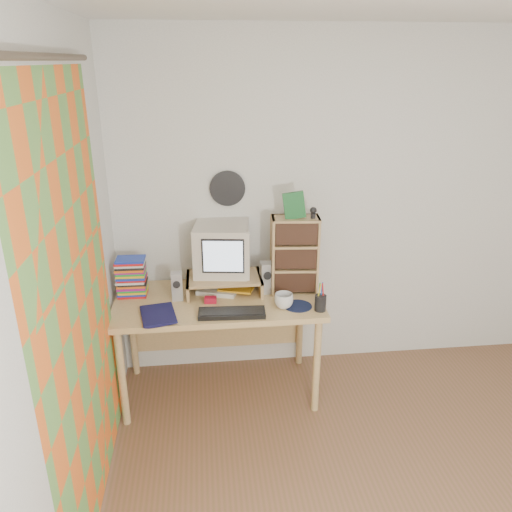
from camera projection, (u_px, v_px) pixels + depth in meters
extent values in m
plane|color=white|center=(354.00, 208.00, 3.67)|extent=(3.50, 0.00, 3.50)
plane|color=white|center=(37.00, 351.00, 1.87)|extent=(0.00, 3.50, 3.50)
plane|color=orange|center=(79.00, 314.00, 2.36)|extent=(0.00, 2.20, 2.20)
cylinder|color=black|center=(227.00, 188.00, 3.49)|extent=(0.25, 0.02, 0.25)
cube|color=#DDB077|center=(218.00, 301.00, 3.41)|extent=(1.40, 0.70, 0.04)
cube|color=#DDB077|center=(218.00, 323.00, 3.85)|extent=(1.33, 0.02, 0.41)
cylinder|color=#DDB077|center=(122.00, 378.00, 3.22)|extent=(0.05, 0.05, 0.71)
cylinder|color=#DDB077|center=(317.00, 366.00, 3.35)|extent=(0.05, 0.05, 0.71)
cylinder|color=#DDB077|center=(133.00, 333.00, 3.75)|extent=(0.05, 0.05, 0.71)
cylinder|color=#DDB077|center=(300.00, 324.00, 3.88)|extent=(0.05, 0.05, 0.71)
cube|color=tan|center=(188.00, 286.00, 3.45)|extent=(0.02, 0.30, 0.12)
cube|color=tan|center=(260.00, 282.00, 3.51)|extent=(0.02, 0.30, 0.12)
cube|color=tan|center=(224.00, 278.00, 3.46)|extent=(0.52, 0.30, 0.02)
cube|color=beige|center=(222.00, 250.00, 3.44)|extent=(0.41, 0.41, 0.35)
cube|color=#A9A9AE|center=(177.00, 286.00, 3.36)|extent=(0.08, 0.08, 0.20)
cube|color=#A9A9AE|center=(267.00, 278.00, 3.46)|extent=(0.09, 0.09, 0.22)
cube|color=black|center=(232.00, 313.00, 3.18)|extent=(0.43, 0.16, 0.03)
cube|color=tan|center=(295.00, 255.00, 3.43)|extent=(0.34, 0.20, 0.54)
imported|color=silver|center=(284.00, 301.00, 3.26)|extent=(0.16, 0.16, 0.10)
imported|color=#11103E|center=(141.00, 315.00, 3.13)|extent=(0.29, 0.23, 0.05)
cylinder|color=black|center=(298.00, 306.00, 3.30)|extent=(0.24, 0.24, 0.00)
cube|color=#B0122C|center=(211.00, 300.00, 3.34)|extent=(0.08, 0.06, 0.04)
cube|color=#195A28|center=(294.00, 205.00, 3.28)|extent=(0.14, 0.04, 0.18)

